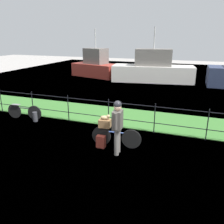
% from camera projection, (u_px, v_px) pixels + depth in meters
% --- Properties ---
extents(ground_plane, '(60.00, 60.00, 0.00)m').
position_uv_depth(ground_plane, '(83.00, 152.00, 7.17)').
color(ground_plane, '#9E9993').
extents(grass_strip, '(27.00, 2.40, 0.03)m').
position_uv_depth(grass_strip, '(119.00, 116.00, 10.31)').
color(grass_strip, '#38702D').
rests_on(grass_strip, ground).
extents(harbor_water, '(30.00, 30.00, 0.00)m').
position_uv_depth(harbor_water, '(151.00, 86.00, 16.71)').
color(harbor_water, '#426684').
rests_on(harbor_water, ground).
extents(iron_fence, '(18.04, 0.04, 1.14)m').
position_uv_depth(iron_fence, '(109.00, 111.00, 8.97)').
color(iron_fence, black).
rests_on(iron_fence, ground).
extents(bicycle_main, '(1.63, 0.23, 0.64)m').
position_uv_depth(bicycle_main, '(116.00, 137.00, 7.45)').
color(bicycle_main, black).
rests_on(bicycle_main, ground).
extents(wooden_crate, '(0.40, 0.29, 0.26)m').
position_uv_depth(wooden_crate, '(105.00, 123.00, 7.41)').
color(wooden_crate, brown).
rests_on(wooden_crate, bicycle_main).
extents(terrier_dog, '(0.32, 0.16, 0.18)m').
position_uv_depth(terrier_dog, '(106.00, 117.00, 7.33)').
color(terrier_dog, tan).
rests_on(terrier_dog, wooden_crate).
extents(cyclist_person, '(0.30, 0.54, 1.68)m').
position_uv_depth(cyclist_person, '(118.00, 123.00, 6.79)').
color(cyclist_person, slate).
rests_on(cyclist_person, ground).
extents(backpack_on_paving, '(0.28, 0.18, 0.40)m').
position_uv_depth(backpack_on_paving, '(101.00, 142.00, 7.43)').
color(backpack_on_paving, maroon).
rests_on(backpack_on_paving, ground).
extents(mooring_bollard, '(0.20, 0.20, 0.41)m').
position_uv_depth(mooring_bollard, '(35.00, 117.00, 9.69)').
color(mooring_bollard, '#38383D').
rests_on(mooring_bollard, ground).
extents(bicycle_parked, '(1.61, 0.24, 0.63)m').
position_uv_depth(bicycle_parked, '(24.00, 111.00, 9.95)').
color(bicycle_parked, black).
rests_on(bicycle_parked, ground).
extents(moored_boat_near, '(6.44, 2.87, 4.09)m').
position_uv_depth(moored_boat_near, '(153.00, 70.00, 17.96)').
color(moored_boat_near, silver).
rests_on(moored_boat_near, ground).
extents(moored_boat_far, '(4.53, 2.93, 4.02)m').
position_uv_depth(moored_boat_far, '(96.00, 66.00, 20.26)').
color(moored_boat_far, '#9E3328').
rests_on(moored_boat_far, ground).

